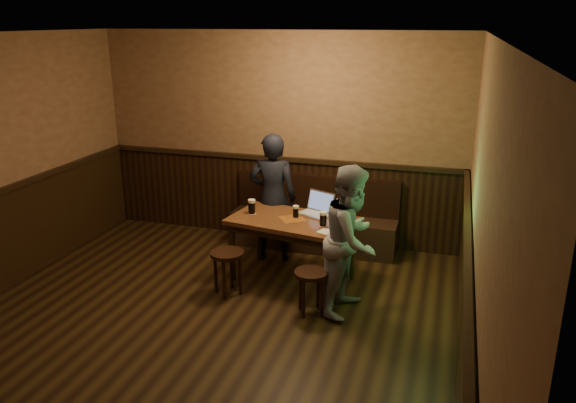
% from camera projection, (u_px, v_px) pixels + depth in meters
% --- Properties ---
extents(room, '(5.04, 6.04, 2.84)m').
position_uv_depth(room, '(185.00, 220.00, 5.07)').
color(room, black).
rests_on(room, ground).
extents(bench, '(2.20, 0.50, 0.95)m').
position_uv_depth(bench, '(314.00, 225.00, 7.49)').
color(bench, black).
rests_on(bench, ground).
extents(pub_table, '(1.51, 1.01, 0.76)m').
position_uv_depth(pub_table, '(292.00, 227.00, 6.44)').
color(pub_table, '#522717').
rests_on(pub_table, ground).
extents(stool_left, '(0.40, 0.40, 0.50)m').
position_uv_depth(stool_left, '(227.00, 260.00, 6.16)').
color(stool_left, black).
rests_on(stool_left, ground).
extents(stool_right, '(0.45, 0.45, 0.47)m').
position_uv_depth(stool_right, '(311.00, 280.00, 5.75)').
color(stool_right, black).
rests_on(stool_right, ground).
extents(pint_left, '(0.11, 0.11, 0.17)m').
position_uv_depth(pint_left, '(252.00, 207.00, 6.56)').
color(pint_left, '#AF2715').
rests_on(pint_left, pub_table).
extents(pint_mid, '(0.09, 0.09, 0.14)m').
position_uv_depth(pint_mid, '(296.00, 212.00, 6.43)').
color(pint_mid, '#AF2715').
rests_on(pint_mid, pub_table).
extents(pint_right, '(0.11, 0.11, 0.17)m').
position_uv_depth(pint_right, '(323.00, 219.00, 6.17)').
color(pint_right, '#AF2715').
rests_on(pint_right, pub_table).
extents(laptop, '(0.45, 0.41, 0.26)m').
position_uv_depth(laptop, '(317.00, 208.00, 6.56)').
color(laptop, silver).
rests_on(laptop, pub_table).
extents(menu, '(0.26, 0.22, 0.00)m').
position_uv_depth(menu, '(328.00, 232.00, 6.00)').
color(menu, silver).
rests_on(menu, pub_table).
extents(person_suit, '(0.64, 0.47, 1.63)m').
position_uv_depth(person_suit, '(273.00, 198.00, 6.97)').
color(person_suit, black).
rests_on(person_suit, ground).
extents(person_grey, '(0.73, 0.86, 1.57)m').
position_uv_depth(person_grey, '(352.00, 240.00, 5.71)').
color(person_grey, '#939398').
rests_on(person_grey, ground).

